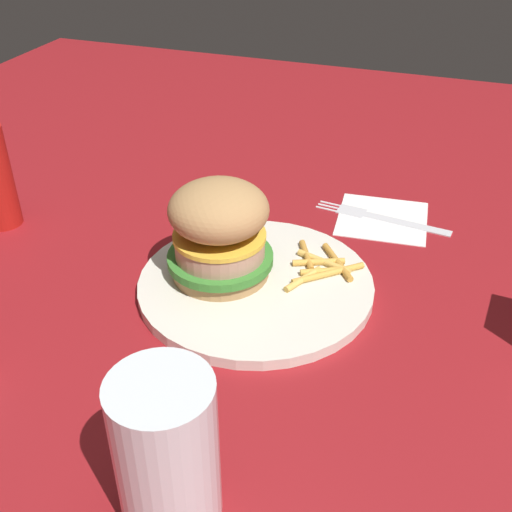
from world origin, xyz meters
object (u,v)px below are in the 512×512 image
plate (256,284)px  fork (381,216)px  drink_glass (167,457)px  fries_pile (322,266)px  napkin (382,218)px  sandwich (220,230)px

plate → fork: 0.22m
plate → drink_glass: bearing=-173.2°
fries_pile → napkin: size_ratio=0.90×
fork → fries_pile: bearing=165.4°
fries_pile → plate: bearing=125.0°
fries_pile → fork: (0.15, -0.04, -0.01)m
sandwich → fries_pile: bearing=-67.7°
plate → fries_pile: 0.07m
sandwich → fries_pile: (0.04, -0.10, -0.05)m
plate → fork: (0.19, -0.10, -0.00)m
fries_pile → fork: size_ratio=0.57×
fork → drink_glass: bearing=171.7°
plate → sandwich: (0.00, 0.04, 0.06)m
plate → napkin: plate is taller
fork → napkin: bearing=-96.9°
napkin → fork: size_ratio=0.63×
napkin → fork: bearing=83.1°
sandwich → napkin: sandwich is taller
plate → fries_pile: (0.04, -0.06, 0.01)m
fries_pile → napkin: fries_pile is taller
sandwich → napkin: size_ratio=1.02×
napkin → sandwich: bearing=143.7°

